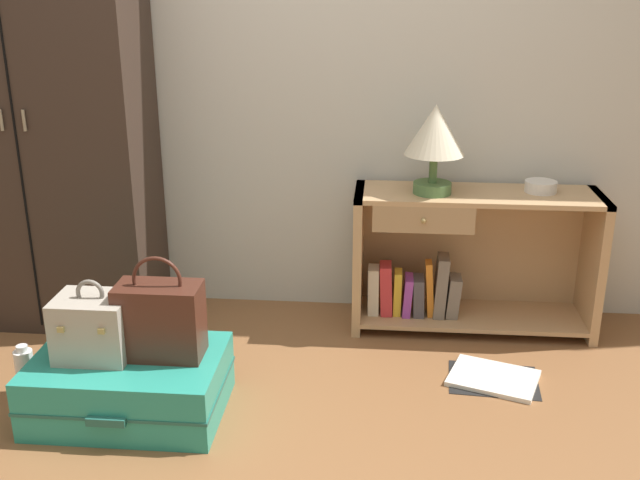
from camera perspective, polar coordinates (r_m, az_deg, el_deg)
back_wall at (r=3.55m, az=-2.62°, el=15.10°), size 6.40×0.10×2.60m
wardrobe at (r=3.62m, az=-20.85°, el=9.26°), size 0.97×0.47×2.01m
bookshelf at (r=3.53m, az=10.83°, el=-1.57°), size 1.11×0.36×0.66m
table_lamp at (r=3.30m, az=8.81°, el=7.96°), size 0.27×0.27×0.40m
bowl at (r=3.49m, az=16.57°, el=3.95°), size 0.14×0.14×0.05m
suitcase_large at (r=2.96m, az=-14.40°, el=-10.69°), size 0.71×0.51×0.24m
train_case at (r=2.89m, az=-16.96°, el=-6.37°), size 0.27×0.22×0.31m
handbag at (r=2.82m, az=-12.17°, el=-5.98°), size 0.31×0.17×0.40m
bottle at (r=3.20m, az=-21.66°, el=-9.39°), size 0.07×0.07×0.22m
open_book_on_floor at (r=3.21m, az=13.16°, el=-10.30°), size 0.41×0.36×0.02m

